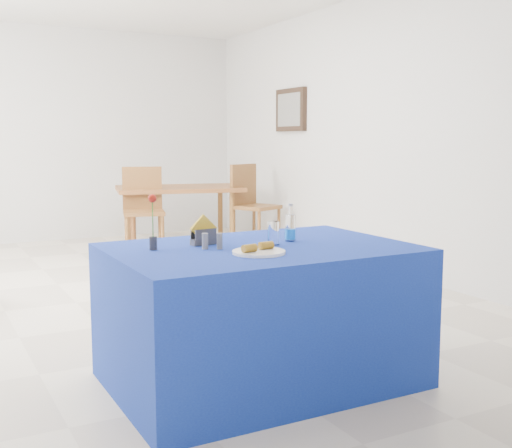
# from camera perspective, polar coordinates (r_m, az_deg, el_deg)

# --- Properties ---
(floor) EXTENTS (7.00, 7.00, 0.00)m
(floor) POSITION_cam_1_polar(r_m,az_deg,el_deg) (5.67, -10.16, -6.24)
(floor) COLOR beige
(floor) RESTS_ON ground
(room_shell) EXTENTS (7.00, 7.00, 7.00)m
(room_shell) POSITION_cam_1_polar(r_m,az_deg,el_deg) (5.52, -10.59, 11.67)
(room_shell) COLOR silver
(room_shell) RESTS_ON ground
(picture_frame) EXTENTS (0.06, 0.64, 0.52)m
(picture_frame) POSITION_cam_1_polar(r_m,az_deg,el_deg) (8.01, 3.13, 10.09)
(picture_frame) COLOR black
(picture_frame) RESTS_ON room_shell
(picture_art) EXTENTS (0.02, 0.52, 0.40)m
(picture_art) POSITION_cam_1_polar(r_m,az_deg,el_deg) (8.00, 2.97, 10.10)
(picture_art) COLOR #998C66
(picture_art) RESTS_ON room_shell
(plate) EXTENTS (0.27, 0.27, 0.01)m
(plate) POSITION_cam_1_polar(r_m,az_deg,el_deg) (3.26, 0.26, -2.51)
(plate) COLOR white
(plate) RESTS_ON blue_table
(drinking_glass) EXTENTS (0.06, 0.06, 0.13)m
(drinking_glass) POSITION_cam_1_polar(r_m,az_deg,el_deg) (3.52, 1.56, -0.81)
(drinking_glass) COLOR white
(drinking_glass) RESTS_ON blue_table
(salt_shaker) EXTENTS (0.03, 0.03, 0.08)m
(salt_shaker) POSITION_cam_1_polar(r_m,az_deg,el_deg) (3.39, -4.55, -1.53)
(salt_shaker) COLOR slate
(salt_shaker) RESTS_ON blue_table
(pepper_shaker) EXTENTS (0.03, 0.03, 0.08)m
(pepper_shaker) POSITION_cam_1_polar(r_m,az_deg,el_deg) (3.39, -3.25, -1.54)
(pepper_shaker) COLOR slate
(pepper_shaker) RESTS_ON blue_table
(blue_table) EXTENTS (1.60, 1.10, 0.76)m
(blue_table) POSITION_cam_1_polar(r_m,az_deg,el_deg) (3.56, 0.40, -8.03)
(blue_table) COLOR navy
(blue_table) RESTS_ON floor
(water_bottle) EXTENTS (0.06, 0.06, 0.21)m
(water_bottle) POSITION_cam_1_polar(r_m,az_deg,el_deg) (3.66, 3.06, -0.41)
(water_bottle) COLOR white
(water_bottle) RESTS_ON blue_table
(napkin_holder) EXTENTS (0.16, 0.07, 0.17)m
(napkin_holder) POSITION_cam_1_polar(r_m,az_deg,el_deg) (3.54, -4.68, -1.06)
(napkin_holder) COLOR #39383E
(napkin_holder) RESTS_ON blue_table
(rose_vase) EXTENTS (0.04, 0.04, 0.29)m
(rose_vase) POSITION_cam_1_polar(r_m,az_deg,el_deg) (3.39, -9.16, 0.00)
(rose_vase) COLOR #27272C
(rose_vase) RESTS_ON blue_table
(oak_table) EXTENTS (1.70, 1.29, 0.76)m
(oak_table) POSITION_cam_1_polar(r_m,az_deg,el_deg) (8.08, -6.86, 2.78)
(oak_table) COLOR #955D2B
(oak_table) RESTS_ON floor
(chair_bg_left) EXTENTS (0.56, 0.56, 1.02)m
(chair_bg_left) POSITION_cam_1_polar(r_m,az_deg,el_deg) (7.55, -10.01, 1.73)
(chair_bg_left) COLOR brown
(chair_bg_left) RESTS_ON floor
(chair_bg_right) EXTENTS (0.61, 0.61, 1.04)m
(chair_bg_right) POSITION_cam_1_polar(r_m,az_deg,el_deg) (7.95, -0.50, 2.18)
(chair_bg_right) COLOR brown
(chair_bg_right) RESTS_ON floor
(banana_pieces) EXTENTS (0.20, 0.09, 0.04)m
(banana_pieces) POSITION_cam_1_polar(r_m,az_deg,el_deg) (3.25, 0.18, -2.03)
(banana_pieces) COLOR gold
(banana_pieces) RESTS_ON plate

